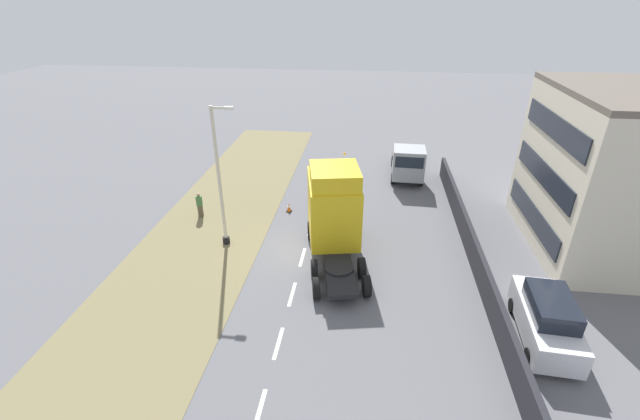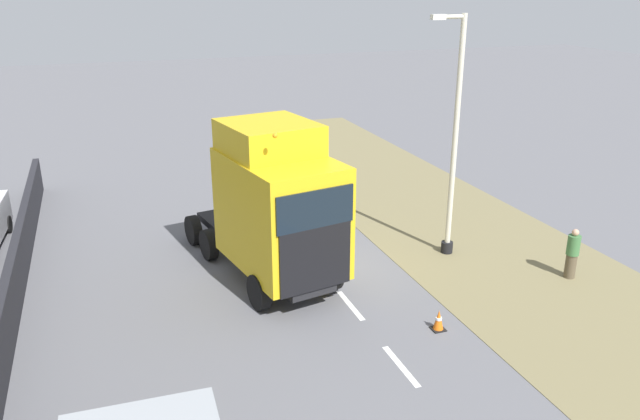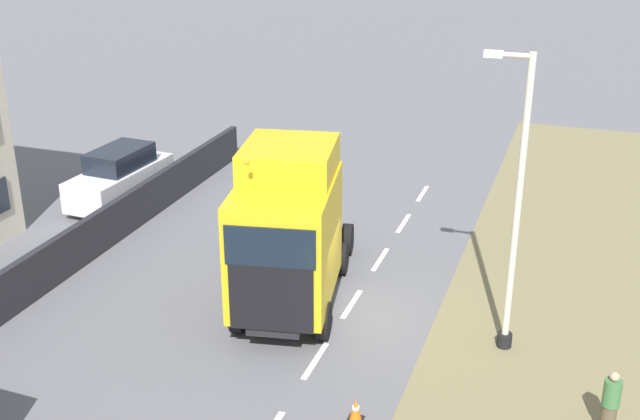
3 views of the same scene
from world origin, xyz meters
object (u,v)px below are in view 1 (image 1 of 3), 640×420
Objects in this scene: flatbed_truck at (408,163)px; parked_car at (547,318)px; lamp_post at (221,186)px; lorry_cab at (334,209)px; pedestrian at (200,205)px; traffic_cone_lead at (289,207)px.

flatbed_truck is 1.32× the size of parked_car.
parked_car is at bearing -20.50° from lamp_post.
flatbed_truck is 0.80× the size of lamp_post.
lorry_cab is 9.32m from pedestrian.
lamp_post reaches higher than flatbed_truck.
flatbed_truck is 14.90m from lamp_post.
flatbed_truck is at bearing 28.28° from pedestrian.
lamp_post is 4.88m from pedestrian.
flatbed_truck is 15.20m from pedestrian.
flatbed_truck is 10.88× the size of traffic_cone_lead.
traffic_cone_lead is at bearing 38.57° from flatbed_truck.
lorry_cab is 11.08m from flatbed_truck.
flatbed_truck is at bearing 109.87° from parked_car.
lorry_cab is at bearing -17.83° from pedestrian.
parked_car is 8.25× the size of traffic_cone_lead.
lorry_cab is at bearing -51.86° from traffic_cone_lead.
pedestrian reaches higher than traffic_cone_lead.
parked_car is (4.57, -15.88, -0.43)m from flatbed_truck.
flatbed_truck is (4.65, 10.00, -1.03)m from lorry_cab.
lamp_post is 4.80× the size of pedestrian.
lorry_cab is 11.04m from parked_car.
lorry_cab is 0.98× the size of lamp_post.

